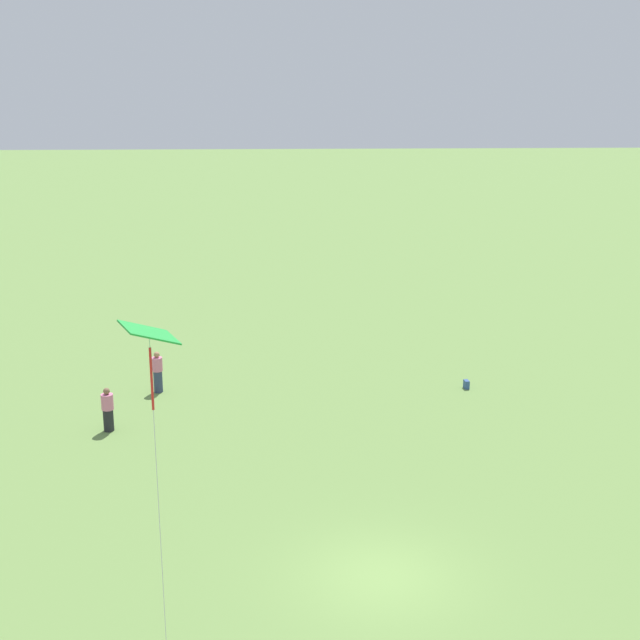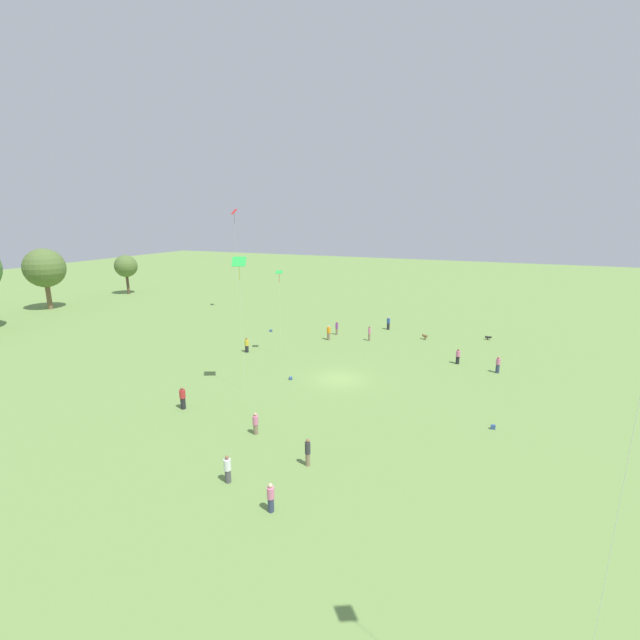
{
  "view_description": "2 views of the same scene",
  "coord_description": "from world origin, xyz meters",
  "px_view_note": "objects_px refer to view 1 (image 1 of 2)",
  "views": [
    {
      "loc": [
        2.41,
        20.24,
        12.8
      ],
      "look_at": [
        1.56,
        -0.99,
        6.66
      ],
      "focal_mm": 50.0,
      "sensor_mm": 36.0,
      "label": 1
    },
    {
      "loc": [
        -35.98,
        -13.15,
        15.09
      ],
      "look_at": [
        -0.3,
        1.92,
        5.67
      ],
      "focal_mm": 24.0,
      "sensor_mm": 36.0,
      "label": 2
    }
  ],
  "objects_px": {
    "person_2": "(158,372)",
    "kite_3": "(151,364)",
    "picnic_bag_1": "(466,384)",
    "person_3": "(108,410)"
  },
  "relations": [
    {
      "from": "person_3",
      "to": "picnic_bag_1",
      "type": "height_order",
      "value": "person_3"
    },
    {
      "from": "kite_3",
      "to": "picnic_bag_1",
      "type": "distance_m",
      "value": 25.66
    },
    {
      "from": "person_3",
      "to": "kite_3",
      "type": "height_order",
      "value": "kite_3"
    },
    {
      "from": "person_2",
      "to": "kite_3",
      "type": "distance_m",
      "value": 24.02
    },
    {
      "from": "kite_3",
      "to": "picnic_bag_1",
      "type": "bearing_deg",
      "value": -1.32
    },
    {
      "from": "person_2",
      "to": "kite_3",
      "type": "height_order",
      "value": "kite_3"
    },
    {
      "from": "person_2",
      "to": "picnic_bag_1",
      "type": "xyz_separation_m",
      "value": [
        -12.54,
        0.09,
        -0.67
      ]
    },
    {
      "from": "person_2",
      "to": "person_3",
      "type": "bearing_deg",
      "value": -46.48
    },
    {
      "from": "picnic_bag_1",
      "to": "person_3",
      "type": "bearing_deg",
      "value": 15.47
    },
    {
      "from": "person_2",
      "to": "kite_3",
      "type": "relative_size",
      "value": 0.18
    }
  ]
}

